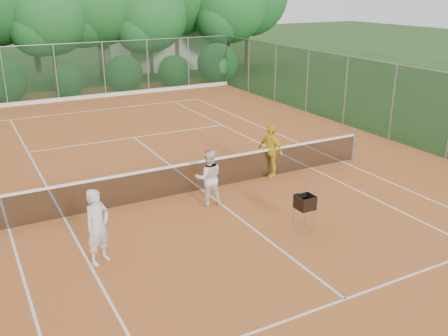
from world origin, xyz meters
The scene contains 13 objects.
ground centered at (0.00, 0.00, 0.00)m, with size 120.00×120.00×0.00m, color #234217.
clay_court centered at (0.00, 0.00, 0.01)m, with size 18.00×36.00×0.02m, color #B8602A.
club_building centered at (9.00, 24.00, 1.50)m, with size 8.00×5.00×3.00m, color beige.
tennis_net centered at (0.00, 0.00, 0.53)m, with size 11.97×0.10×1.10m.
player_white centered at (-3.85, -2.68, 0.89)m, with size 0.63×0.42×1.73m, color silver.
player_center_grp centered at (-0.29, -1.00, 0.83)m, with size 0.91×0.80×1.63m.
player_yellow centered at (2.47, 0.08, 0.88)m, with size 1.00×0.42×1.71m, color yellow.
ball_hopper centered at (1.08, -3.60, 0.78)m, with size 0.42×0.42×0.95m.
stray_ball_a centered at (-3.04, 11.92, 0.05)m, with size 0.07×0.07×0.07m, color #C7D631.
stray_ball_b centered at (1.67, 12.69, 0.05)m, with size 0.07×0.07×0.07m, color #D8EE37.
stray_ball_c centered at (1.24, 10.83, 0.05)m, with size 0.07×0.07×0.07m, color gold.
court_markings centered at (0.00, 0.00, 0.02)m, with size 11.03×23.83×0.01m.
fence_back centered at (0.00, 15.00, 1.52)m, with size 18.07×0.07×3.00m.
Camera 1 is at (-6.08, -12.61, 5.81)m, focal length 40.00 mm.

